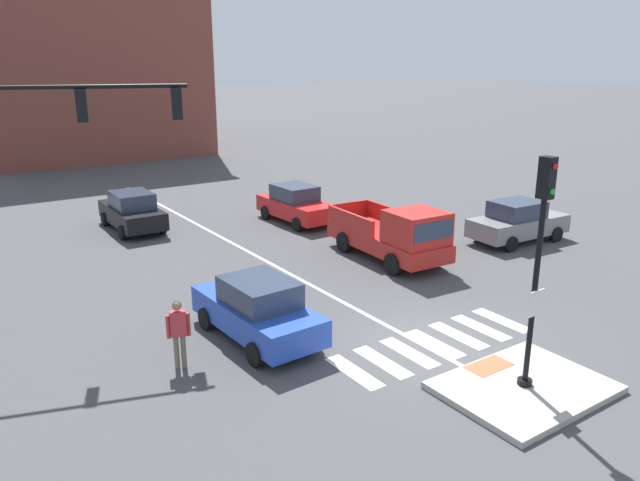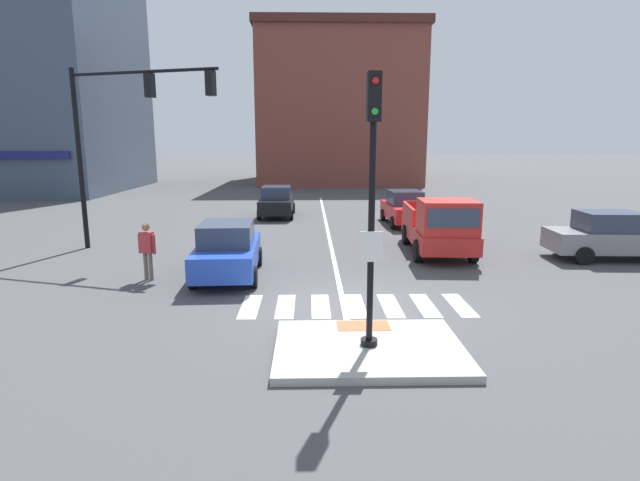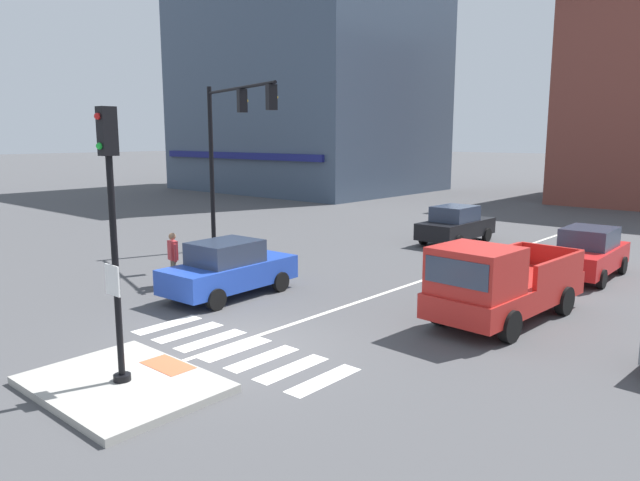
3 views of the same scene
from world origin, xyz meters
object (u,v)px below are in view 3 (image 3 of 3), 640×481
at_px(car_blue_westbound_near, 229,269).
at_px(pedestrian_at_curb_left, 173,255).
at_px(car_red_eastbound_far, 587,253).
at_px(pickup_truck_red_eastbound_mid, 498,285).
at_px(traffic_light_mast, 228,137).
at_px(car_black_westbound_distant, 456,225).
at_px(signal_pole, 112,221).

relative_size(car_blue_westbound_near, pedestrian_at_curb_left, 2.50).
bearing_deg(pedestrian_at_curb_left, car_red_eastbound_far, 46.27).
distance_m(pickup_truck_red_eastbound_mid, pedestrian_at_curb_left, 9.77).
xyz_separation_m(traffic_light_mast, car_blue_westbound_near, (4.25, -3.69, -3.77)).
bearing_deg(pickup_truck_red_eastbound_mid, car_black_westbound_distant, 123.89).
xyz_separation_m(traffic_light_mast, pedestrian_at_curb_left, (2.00, -4.03, -3.60)).
xyz_separation_m(signal_pole, car_black_westbound_distant, (-2.86, 17.73, -2.33)).
bearing_deg(car_red_eastbound_far, car_blue_westbound_near, -126.94).
bearing_deg(car_blue_westbound_near, signal_pole, -57.50).
bearing_deg(signal_pole, pickup_truck_red_eastbound_mid, 67.26).
bearing_deg(pickup_truck_red_eastbound_mid, traffic_light_mast, 175.24).
height_order(signal_pole, pickup_truck_red_eastbound_mid, signal_pole).
bearing_deg(car_blue_westbound_near, pickup_truck_red_eastbound_mid, 21.38).
bearing_deg(traffic_light_mast, pickup_truck_red_eastbound_mid, -4.76).
height_order(signal_pole, pedestrian_at_curb_left, signal_pole).
bearing_deg(traffic_light_mast, signal_pole, -49.88).
height_order(traffic_light_mast, car_blue_westbound_near, traffic_light_mast).
relative_size(car_red_eastbound_far, pedestrian_at_curb_left, 2.49).
height_order(traffic_light_mast, pedestrian_at_curb_left, traffic_light_mast).
relative_size(car_blue_westbound_near, pickup_truck_red_eastbound_mid, 0.80).
height_order(traffic_light_mast, car_red_eastbound_far, traffic_light_mast).
bearing_deg(pedestrian_at_curb_left, signal_pole, -41.96).
bearing_deg(pedestrian_at_curb_left, car_blue_westbound_near, 8.74).
bearing_deg(signal_pole, traffic_light_mast, 130.12).
relative_size(car_red_eastbound_far, pickup_truck_red_eastbound_mid, 0.80).
distance_m(car_red_eastbound_far, car_blue_westbound_near, 11.74).
bearing_deg(traffic_light_mast, car_black_westbound_distant, 59.87).
xyz_separation_m(car_red_eastbound_far, car_black_westbound_distant, (-6.37, 2.80, 0.00)).
bearing_deg(pickup_truck_red_eastbound_mid, signal_pole, -112.74).
bearing_deg(car_black_westbound_distant, car_blue_westbound_near, -93.21).
height_order(traffic_light_mast, car_black_westbound_distant, traffic_light_mast).
xyz_separation_m(car_blue_westbound_near, car_black_westbound_distant, (0.68, 12.18, 0.00)).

